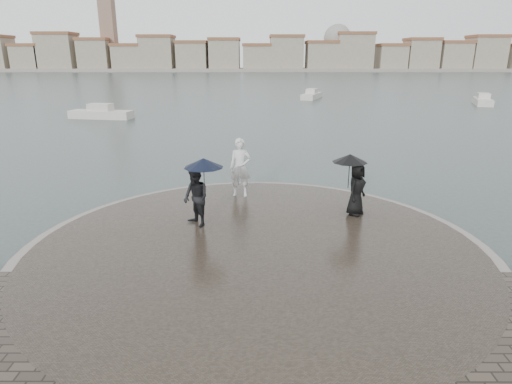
{
  "coord_description": "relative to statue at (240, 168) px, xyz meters",
  "views": [
    {
      "loc": [
        0.02,
        -7.0,
        5.18
      ],
      "look_at": [
        0.0,
        4.8,
        1.45
      ],
      "focal_mm": 30.0,
      "sensor_mm": 36.0,
      "label": 1
    }
  ],
  "objects": [
    {
      "name": "quay_tip",
      "position": [
        0.57,
        -4.33,
        -1.23
      ],
      "size": [
        11.9,
        11.9,
        0.36
      ],
      "primitive_type": "cylinder",
      "color": "#2D261E",
      "rests_on": "ground"
    },
    {
      "name": "statue",
      "position": [
        0.0,
        0.0,
        0.0
      ],
      "size": [
        0.79,
        0.54,
        2.1
      ],
      "primitive_type": "imported",
      "rotation": [
        0.0,
        0.0,
        -0.05
      ],
      "color": "silver",
      "rests_on": "quay_tip"
    },
    {
      "name": "ground",
      "position": [
        0.57,
        -7.83,
        -1.41
      ],
      "size": [
        400.0,
        400.0,
        0.0
      ],
      "primitive_type": "plane",
      "color": "#2B3835",
      "rests_on": "ground"
    },
    {
      "name": "boats",
      "position": [
        6.98,
        33.3,
        -1.03
      ],
      "size": [
        44.05,
        22.95,
        1.5
      ],
      "color": "beige",
      "rests_on": "ground"
    },
    {
      "name": "kerb_ring",
      "position": [
        0.57,
        -4.33,
        -1.25
      ],
      "size": [
        12.5,
        12.5,
        0.32
      ],
      "primitive_type": "cylinder",
      "color": "gray",
      "rests_on": "ground"
    },
    {
      "name": "far_skyline",
      "position": [
        -5.72,
        152.87,
        4.2
      ],
      "size": [
        260.0,
        20.0,
        37.0
      ],
      "color": "gray",
      "rests_on": "ground"
    },
    {
      "name": "visitor_left",
      "position": [
        -1.13,
        -2.87,
        0.11
      ],
      "size": [
        1.35,
        1.22,
        2.04
      ],
      "color": "black",
      "rests_on": "quay_tip"
    },
    {
      "name": "visitor_right",
      "position": [
        3.67,
        -1.92,
        0.09
      ],
      "size": [
        1.26,
        1.14,
        1.95
      ],
      "color": "black",
      "rests_on": "quay_tip"
    }
  ]
}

